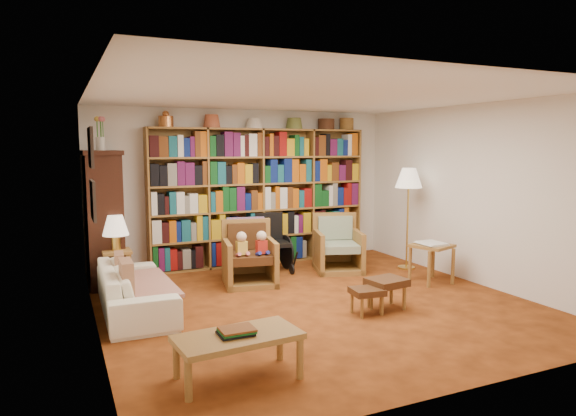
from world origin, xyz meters
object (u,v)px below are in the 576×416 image
floor_lamp (409,182)px  footstool_a (367,293)px  sofa (135,289)px  armchair_leather (247,257)px  wheelchair (272,245)px  side_table_papers (432,251)px  side_table_lamp (117,262)px  armchair_sage (335,249)px  coffee_table (238,340)px  footstool_b (387,284)px

floor_lamp → footstool_a: (-1.80, -1.64, -1.12)m
sofa → armchair_leather: bearing=-66.8°
wheelchair → side_table_papers: 2.38m
side_table_lamp → footstool_a: size_ratio=1.45×
armchair_leather → armchair_sage: armchair_leather is taller
wheelchair → floor_lamp: (1.98, -0.75, 0.96)m
sofa → coffee_table: size_ratio=1.75×
side_table_papers → armchair_leather: bearing=156.4°
sofa → coffee_table: (0.53, -2.14, 0.06)m
side_table_lamp → floor_lamp: 4.43m
footstool_b → sofa: bearing=157.9°
armchair_leather → armchair_sage: size_ratio=0.98×
armchair_sage → wheelchair: size_ratio=1.03×
floor_lamp → side_table_papers: (-0.20, -0.82, -0.91)m
wheelchair → side_table_papers: bearing=-41.4°
floor_lamp → side_table_papers: 1.24m
sofa → coffee_table: sofa is taller
sofa → footstool_a: size_ratio=4.76×
side_table_lamp → floor_lamp: floor_lamp is taller
footstool_a → side_table_papers: bearing=27.0°
armchair_leather → coffee_table: armchair_leather is taller
armchair_leather → footstool_a: 2.02m
wheelchair → footstool_a: bearing=-85.6°
footstool_b → footstool_a: bearing=-166.7°
sofa → side_table_lamp: 0.95m
sofa → floor_lamp: 4.36m
sofa → armchair_sage: size_ratio=2.02×
armchair_sage → floor_lamp: (1.07, -0.38, 1.03)m
armchair_sage → coffee_table: (-2.60, -2.98, 0.00)m
armchair_sage → footstool_b: bearing=-101.7°
wheelchair → sofa: bearing=-151.5°
sofa → footstool_b: 2.94m
floor_lamp → footstool_a: bearing=-137.7°
side_table_lamp → footstool_b: size_ratio=1.18×
sofa → armchair_sage: 3.24m
side_table_papers → floor_lamp: bearing=76.3°
side_table_lamp → wheelchair: 2.33m
side_table_papers → side_table_lamp: bearing=162.3°
sofa → wheelchair: 2.53m
side_table_papers → coffee_table: bearing=-152.9°
side_table_papers → coffee_table: side_table_papers is taller
armchair_leather → footstool_b: bearing=-58.2°
wheelchair → footstool_a: wheelchair is taller
side_table_lamp → footstool_b: side_table_lamp is taller
side_table_papers → footstool_b: bearing=-149.9°
sofa → footstool_a: (2.40, -1.18, -0.02)m
armchair_leather → armchair_sage: (1.51, 0.17, -0.03)m
side_table_lamp → armchair_sage: size_ratio=0.62×
wheelchair → floor_lamp: bearing=-20.7°
floor_lamp → coffee_table: 4.61m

